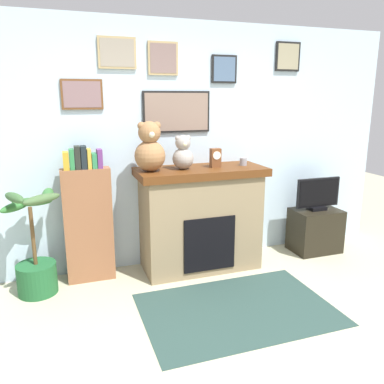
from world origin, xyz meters
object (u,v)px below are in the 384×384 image
Objects in this scene: teddy_bear_tan at (150,149)px; potted_plant at (35,258)px; bookshelf at (88,220)px; candle_jar at (243,162)px; mantel_clock at (215,158)px; teddy_bear_cream at (183,154)px; television at (318,195)px; fireplace at (200,218)px; tv_stand at (315,230)px.

potted_plant is at bearing -178.32° from teddy_bear_tan.
candle_jar is (1.65, -0.10, 0.51)m from bookshelf.
mantel_clock is 0.40× the size of teddy_bear_tan.
mantel_clock is at bearing -0.10° from teddy_bear_cream.
mantel_clock reaches higher than candle_jar.
teddy_bear_cream is (0.34, 0.00, -0.06)m from teddy_bear_tan.
teddy_bear_cream is (0.97, -0.10, 0.63)m from bookshelf.
mantel_clock reaches higher than potted_plant.
teddy_bear_cream is (-0.36, 0.00, 0.06)m from mantel_clock.
candle_jar reaches higher than television.
mantel_clock is (0.16, -0.02, 0.65)m from fireplace.
candle_jar is 0.42× the size of mantel_clock.
potted_plant is 2.89× the size of teddy_bear_cream.
television is 2.11m from teddy_bear_tan.
television is at bearing -0.28° from candle_jar.
fireplace reaches higher than television.
bookshelf reaches higher than fireplace.
bookshelf is at bearing 177.80° from television.
mantel_clock is (-0.33, -0.00, 0.06)m from candle_jar.
potted_plant is 1.73m from teddy_bear_cream.
potted_plant is 12.22× the size of candle_jar.
television is 2.88× the size of mantel_clock.
potted_plant is 1.49m from teddy_bear_tan.
mantel_clock reaches higher than tv_stand.
teddy_bear_tan is at bearing -178.05° from fireplace.
tv_stand is 2.85× the size of mantel_clock.
mantel_clock is (1.32, -0.10, 0.57)m from bookshelf.
television is 1.76m from teddy_bear_cream.
fireplace is 16.38× the size of candle_jar.
candle_jar is (2.15, 0.03, 0.79)m from potted_plant.
fireplace is at bearing 1.77° from potted_plant.
teddy_bear_tan is at bearing 179.96° from mantel_clock.
candle_jar is 0.24× the size of teddy_bear_cream.
bookshelf is 2.67m from tv_stand.
teddy_bear_cream is (-0.68, -0.00, 0.12)m from candle_jar.
candle_jar is 0.69m from teddy_bear_cream.
potted_plant is 2.30m from candle_jar.
television is at bearing -90.00° from tv_stand.
television is at bearing -0.12° from teddy_bear_tan.
teddy_bear_tan reaches higher than mantel_clock.
fireplace is at bearing 1.95° from teddy_bear_tan.
fireplace is at bearing 5.25° from teddy_bear_cream.
tv_stand is (3.15, 0.03, -0.10)m from potted_plant.
tv_stand is 1.33m from candle_jar.
mantel_clock is at bearing -179.81° from candle_jar.
teddy_bear_tan reaches higher than fireplace.
potted_plant is 3.16m from television.
television is (1.47, -0.02, 0.14)m from fireplace.
tv_stand is 0.99× the size of television.
fireplace is 0.73m from teddy_bear_cream.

